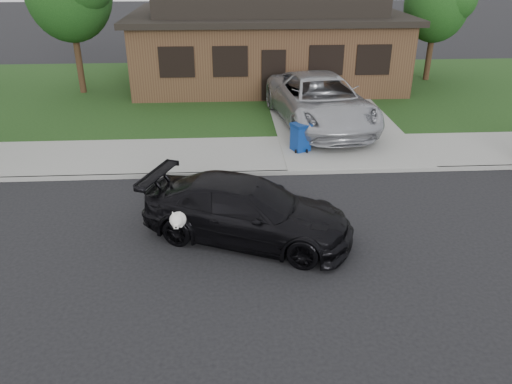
{
  "coord_description": "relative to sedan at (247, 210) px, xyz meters",
  "views": [
    {
      "loc": [
        2.01,
        -9.89,
        5.96
      ],
      "look_at": [
        2.61,
        0.1,
        1.1
      ],
      "focal_mm": 35.0,
      "sensor_mm": 36.0,
      "label": 1
    }
  ],
  "objects": [
    {
      "name": "ground",
      "position": [
        -2.41,
        0.0,
        -0.69
      ],
      "size": [
        120.0,
        120.0,
        0.0
      ],
      "primitive_type": "plane",
      "color": "black",
      "rests_on": "ground"
    },
    {
      "name": "sidewalk",
      "position": [
        -2.41,
        5.0,
        -0.63
      ],
      "size": [
        60.0,
        3.0,
        0.12
      ],
      "primitive_type": "cube",
      "color": "gray",
      "rests_on": "ground"
    },
    {
      "name": "curb",
      "position": [
        -2.41,
        3.5,
        -0.63
      ],
      "size": [
        60.0,
        0.12,
        0.12
      ],
      "primitive_type": "cube",
      "color": "gray",
      "rests_on": "ground"
    },
    {
      "name": "lawn",
      "position": [
        -2.41,
        13.0,
        -0.63
      ],
      "size": [
        60.0,
        13.0,
        0.13
      ],
      "primitive_type": "cube",
      "color": "#193814",
      "rests_on": "ground"
    },
    {
      "name": "driveway",
      "position": [
        3.59,
        10.0,
        -0.62
      ],
      "size": [
        4.5,
        13.0,
        0.14
      ],
      "primitive_type": "cube",
      "color": "gray",
      "rests_on": "ground"
    },
    {
      "name": "sedan",
      "position": [
        0.0,
        0.0,
        0.0
      ],
      "size": [
        5.15,
        3.58,
        1.38
      ],
      "rotation": [
        0.0,
        0.0,
        1.19
      ],
      "color": "black",
      "rests_on": "ground"
    },
    {
      "name": "minivan",
      "position": [
        3.02,
        7.7,
        0.34
      ],
      "size": [
        3.7,
        6.71,
        1.78
      ],
      "primitive_type": "imported",
      "rotation": [
        0.0,
        0.0,
        0.12
      ],
      "color": "#B2B4BA",
      "rests_on": "driveway"
    },
    {
      "name": "recycling_bin",
      "position": [
        1.94,
        5.11,
        -0.12
      ],
      "size": [
        0.72,
        0.72,
        0.9
      ],
      "rotation": [
        0.0,
        0.0,
        0.43
      ],
      "color": "navy",
      "rests_on": "sidewalk"
    },
    {
      "name": "house",
      "position": [
        1.59,
        15.0,
        1.44
      ],
      "size": [
        12.6,
        8.6,
        4.65
      ],
      "color": "#422B1C",
      "rests_on": "ground"
    },
    {
      "name": "tree_1",
      "position": [
        9.73,
        14.4,
        3.02
      ],
      "size": [
        3.15,
        3.0,
        5.25
      ],
      "color": "#332114",
      "rests_on": "ground"
    }
  ]
}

